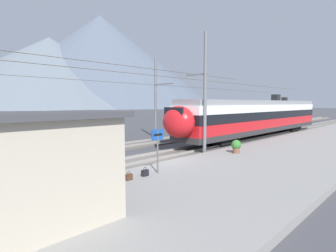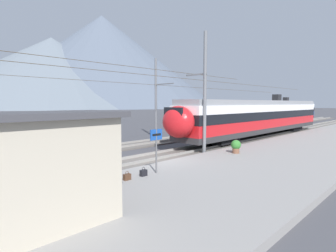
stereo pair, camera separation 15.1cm
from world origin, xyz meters
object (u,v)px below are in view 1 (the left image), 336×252
object	(u,v)px
catenary_mast_mid	(204,93)
handbag_near_sign	(145,173)
catenary_mast_far_side	(157,97)
potted_plant_platform_edge	(236,146)
platform_sign	(158,141)
handbag_beside_passenger	(129,177)
platform_shelter	(19,175)
train_far_track	(272,112)
train_near_platform	(258,116)
passenger_walking	(110,163)

from	to	relation	value
catenary_mast_mid	handbag_near_sign	size ratio (longest dim) A/B	104.72
catenary_mast_far_side	potted_plant_platform_edge	bearing A→B (deg)	-105.01
platform_sign	potted_plant_platform_edge	bearing A→B (deg)	-0.45
handbag_beside_passenger	platform_shelter	xyz separation A→B (m)	(-4.72, -1.99, 1.41)
catenary_mast_far_side	platform_shelter	xyz separation A→B (m)	(-16.26, -12.72, -2.31)
catenary_mast_mid	handbag_near_sign	bearing A→B (deg)	-163.81
platform_sign	train_far_track	bearing A→B (deg)	14.86
platform_sign	handbag_near_sign	distance (m)	1.57
handbag_beside_passenger	platform_shelter	world-z (taller)	platform_shelter
train_near_platform	passenger_walking	xyz separation A→B (m)	(-19.96, -3.68, -0.98)
catenary_mast_mid	passenger_walking	bearing A→B (deg)	-165.73
platform_shelter	potted_plant_platform_edge	bearing A→B (deg)	8.03
train_far_track	handbag_beside_passenger	world-z (taller)	train_far_track
passenger_walking	potted_plant_platform_edge	size ratio (longest dim) A/B	1.93
train_far_track	catenary_mast_mid	world-z (taller)	catenary_mast_mid
catenary_mast_mid	train_far_track	bearing A→B (deg)	14.02
passenger_walking	potted_plant_platform_edge	distance (m)	9.70
handbag_beside_passenger	platform_shelter	distance (m)	5.32
catenary_mast_far_side	handbag_near_sign	world-z (taller)	catenary_mast_far_side
train_near_platform	train_far_track	size ratio (longest dim) A/B	0.83
potted_plant_platform_edge	catenary_mast_far_side	bearing A→B (deg)	74.99
handbag_beside_passenger	handbag_near_sign	xyz separation A→B (m)	(0.89, -0.02, 0.01)
platform_sign	handbag_beside_passenger	bearing A→B (deg)	178.16
train_far_track	platform_sign	distance (m)	33.47
passenger_walking	handbag_near_sign	bearing A→B (deg)	7.22
handbag_near_sign	potted_plant_platform_edge	bearing A→B (deg)	-0.66
catenary_mast_mid	potted_plant_platform_edge	bearing A→B (deg)	-70.49
handbag_near_sign	potted_plant_platform_edge	xyz separation A→B (m)	(7.73, -0.09, 0.35)
catenary_mast_far_side	potted_plant_platform_edge	xyz separation A→B (m)	(-2.91, -10.84, -3.36)
train_near_platform	handbag_near_sign	world-z (taller)	train_near_platform
train_near_platform	platform_sign	distance (m)	17.60
passenger_walking	potted_plant_platform_edge	bearing A→B (deg)	0.94
passenger_walking	catenary_mast_far_side	bearing A→B (deg)	41.12
train_far_track	catenary_mast_far_side	distance (m)	22.65
handbag_near_sign	platform_shelter	world-z (taller)	platform_shelter
passenger_walking	platform_shelter	world-z (taller)	platform_shelter
handbag_beside_passenger	potted_plant_platform_edge	xyz separation A→B (m)	(8.63, -0.11, 0.36)
train_far_track	catenary_mast_far_side	world-z (taller)	catenary_mast_far_side
passenger_walking	handbag_near_sign	xyz separation A→B (m)	(1.96, 0.25, -0.80)
train_near_platform	catenary_mast_mid	bearing A→B (deg)	-172.73
handbag_near_sign	passenger_walking	bearing A→B (deg)	-172.78
catenary_mast_mid	passenger_walking	world-z (taller)	catenary_mast_mid
catenary_mast_far_side	handbag_beside_passenger	size ratio (longest dim) A/B	110.34
platform_sign	passenger_walking	size ratio (longest dim) A/B	1.23
passenger_walking	platform_shelter	distance (m)	4.09
catenary_mast_mid	train_near_platform	bearing A→B (deg)	7.27
platform_sign	platform_shelter	world-z (taller)	platform_shelter
potted_plant_platform_edge	handbag_beside_passenger	bearing A→B (deg)	179.29
train_far_track	catenary_mast_far_side	bearing A→B (deg)	174.39
train_near_platform	train_far_track	bearing A→B (deg)	18.71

